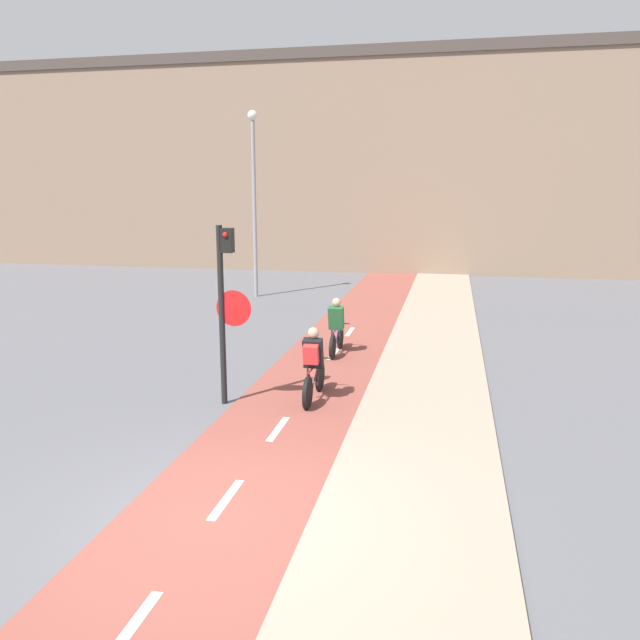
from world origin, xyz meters
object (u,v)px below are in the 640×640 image
(traffic_light_pole, at_px, (225,296))
(cyclist_near, at_px, (313,365))
(cyclist_far, at_px, (336,328))
(street_lamp_far, at_px, (254,185))

(traffic_light_pole, bearing_deg, cyclist_near, 18.45)
(traffic_light_pole, height_order, cyclist_far, traffic_light_pole)
(street_lamp_far, bearing_deg, cyclist_far, -59.68)
(cyclist_far, bearing_deg, street_lamp_far, 120.32)
(cyclist_far, bearing_deg, cyclist_near, -86.74)
(traffic_light_pole, distance_m, cyclist_far, 4.46)
(street_lamp_far, distance_m, cyclist_far, 9.62)
(cyclist_near, height_order, cyclist_far, cyclist_near)
(traffic_light_pole, distance_m, street_lamp_far, 12.36)
(street_lamp_far, relative_size, cyclist_near, 3.97)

